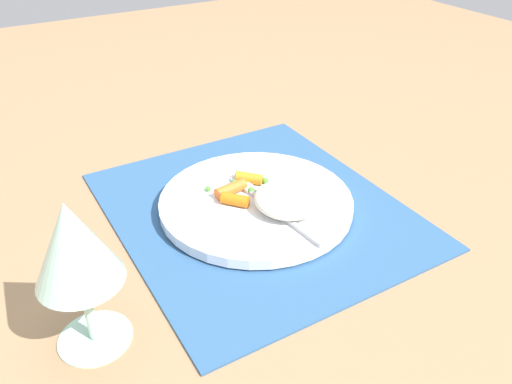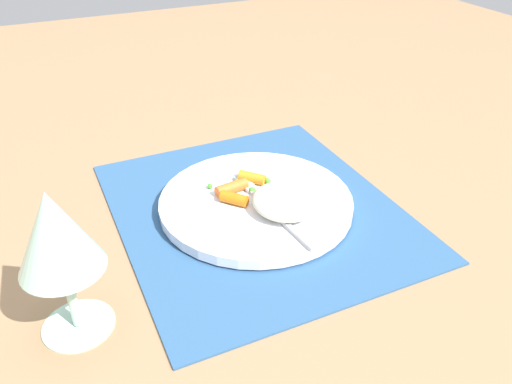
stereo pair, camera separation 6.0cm
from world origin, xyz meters
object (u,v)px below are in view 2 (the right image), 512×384
object	(u,v)px
fork	(262,202)
carrot_portion	(240,186)
plate	(256,202)
wine_glass	(56,236)
rice_mound	(285,201)

from	to	relation	value
fork	carrot_portion	bearing A→B (deg)	17.06
plate	wine_glass	world-z (taller)	wine_glass
plate	fork	distance (m)	0.02
plate	rice_mound	bearing A→B (deg)	-152.09
plate	wine_glass	size ratio (longest dim) A/B	1.60
rice_mound	plate	bearing A→B (deg)	27.91
carrot_portion	wine_glass	distance (m)	0.30
plate	carrot_portion	distance (m)	0.03
wine_glass	rice_mound	bearing A→B (deg)	-75.12
fork	plate	bearing A→B (deg)	5.40
wine_glass	fork	bearing A→B (deg)	-69.09
wine_glass	plate	bearing A→B (deg)	-65.77
plate	carrot_portion	bearing A→B (deg)	23.90
plate	carrot_portion	world-z (taller)	carrot_portion
plate	fork	world-z (taller)	fork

